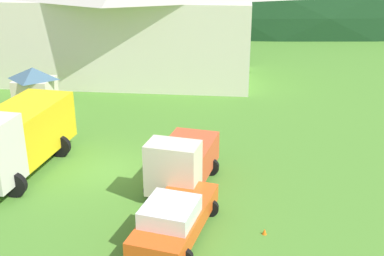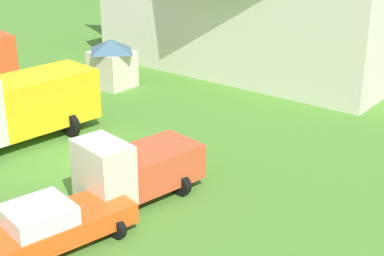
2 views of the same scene
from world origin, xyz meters
name	(u,v)px [view 1 (image 1 of 2)]	position (x,y,z in m)	size (l,w,h in m)	color
ground_plane	(114,171)	(0.00, 0.00, 0.00)	(200.00, 200.00, 0.00)	#4C842D
forested_hill_backdrop	(209,5)	(0.00, 62.22, 0.00)	(130.37, 60.00, 36.25)	#193D1E
depot_building	(127,22)	(-3.07, 16.73, 4.37)	(20.51, 9.41, 8.48)	silver
play_shed_cream	(35,89)	(-7.19, 8.08, 1.47)	(2.46, 2.26, 2.85)	beige
flatbed_truck_yellow	(14,136)	(-4.51, -0.54, 1.84)	(3.82, 7.24, 3.48)	silver
light_truck_cream	(182,161)	(3.45, -1.24, 1.27)	(3.10, 4.91, 2.64)	beige
service_pickup_orange	(175,218)	(3.65, -5.17, 0.83)	(3.04, 5.27, 1.66)	#EC551A
traffic_cone_near_pickup	(264,234)	(6.99, -4.66, 0.00)	(0.36, 0.36, 0.48)	orange
traffic_cone_mid_row	(192,154)	(3.50, 2.36, 0.00)	(0.36, 0.36, 0.65)	orange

